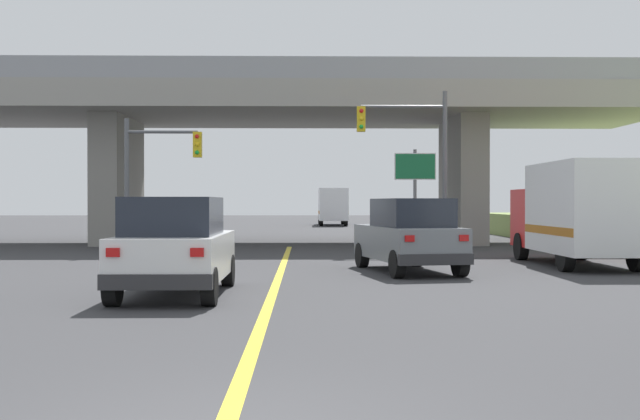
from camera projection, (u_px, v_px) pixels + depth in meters
name	position (u px, v px, depth m)	size (l,w,h in m)	color
ground	(291.00, 243.00, 36.63)	(160.00, 160.00, 0.00)	#353538
overpass_bridge	(291.00, 119.00, 36.57)	(34.07, 9.49, 7.90)	gray
lane_divider_stripe	(279.00, 277.00, 19.94)	(0.20, 27.31, 0.01)	yellow
suv_lead	(176.00, 246.00, 15.96)	(2.04, 4.59, 2.02)	silver
suv_crossing	(409.00, 235.00, 21.35)	(2.73, 4.84, 2.02)	slate
box_truck	(578.00, 212.00, 23.38)	(2.33, 6.57, 3.08)	red
traffic_signal_nearside	(416.00, 149.00, 29.89)	(3.47, 0.36, 6.19)	#56595E
traffic_signal_farside	(153.00, 166.00, 29.34)	(2.91, 0.36, 5.07)	#56595E
highway_sign	(415.00, 175.00, 33.22)	(1.76, 0.17, 4.18)	slate
semi_truck_distant	(333.00, 206.00, 65.31)	(2.33, 7.60, 3.07)	navy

